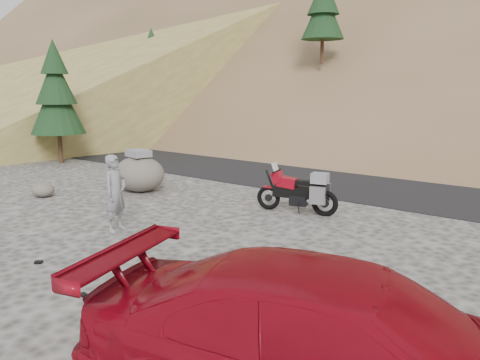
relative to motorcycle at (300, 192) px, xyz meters
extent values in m
plane|color=#3E3B39|center=(-1.05, -3.71, -0.54)|extent=(140.00, 140.00, 0.00)
cube|color=black|center=(-1.05, 5.29, -0.54)|extent=(120.00, 7.00, 0.05)
cube|color=olive|center=(-31.05, 16.29, 1.46)|extent=(45.29, 46.00, 24.26)
cylinder|color=#372414|center=(-5.05, 10.29, 4.36)|extent=(0.17, 0.17, 1.40)
cone|color=black|center=(-5.05, 10.29, 5.90)|extent=(2.00, 2.00, 2.25)
cylinder|color=#372414|center=(-19.05, 12.29, 3.03)|extent=(0.15, 0.15, 1.26)
cone|color=black|center=(-19.05, 12.29, 4.42)|extent=(1.80, 1.80, 2.03)
cone|color=black|center=(-19.05, 12.29, 5.18)|extent=(1.35, 1.35, 1.58)
cone|color=black|center=(-19.05, 12.29, 5.95)|extent=(0.90, 0.90, 1.13)
cylinder|color=#372414|center=(-12.05, 0.79, 0.23)|extent=(0.18, 0.18, 1.54)
cone|color=black|center=(-12.05, 0.79, 1.93)|extent=(2.20, 2.20, 2.47)
cone|color=black|center=(-12.05, 0.79, 2.87)|extent=(1.65, 1.65, 1.93)
cone|color=black|center=(-12.05, 0.79, 3.80)|extent=(1.10, 1.10, 1.39)
torus|color=black|center=(-0.82, -0.20, -0.23)|extent=(0.64, 0.26, 0.63)
cylinder|color=black|center=(-0.82, -0.20, -0.23)|extent=(0.20, 0.10, 0.19)
torus|color=black|center=(0.61, 0.15, -0.23)|extent=(0.68, 0.29, 0.67)
cylinder|color=black|center=(0.61, 0.15, -0.23)|extent=(0.22, 0.12, 0.21)
cylinder|color=black|center=(-0.75, -0.18, 0.13)|extent=(0.36, 0.14, 0.77)
cylinder|color=black|center=(-0.62, -0.15, 0.49)|extent=(0.18, 0.58, 0.04)
cube|color=black|center=(-0.13, -0.03, -0.02)|extent=(1.16, 0.49, 0.29)
cube|color=black|center=(-0.03, -0.01, -0.21)|extent=(0.48, 0.38, 0.27)
cube|color=maroon|center=(-0.34, -0.08, 0.22)|extent=(0.55, 0.40, 0.30)
cube|color=maroon|center=(-0.59, -0.14, 0.34)|extent=(0.36, 0.38, 0.34)
cube|color=silver|center=(-0.65, -0.16, 0.58)|extent=(0.18, 0.30, 0.24)
cube|color=black|center=(0.10, 0.03, 0.24)|extent=(0.56, 0.33, 0.11)
cube|color=black|center=(0.46, 0.11, 0.20)|extent=(0.36, 0.25, 0.10)
cube|color=silver|center=(0.55, -0.12, 0.01)|extent=(0.40, 0.20, 0.43)
cube|color=silver|center=(0.43, 0.36, 0.01)|extent=(0.40, 0.20, 0.43)
cube|color=gray|center=(0.47, 0.12, 0.39)|extent=(0.47, 0.41, 0.25)
cube|color=maroon|center=(-0.82, -0.20, 0.06)|extent=(0.30, 0.18, 0.04)
cylinder|color=black|center=(0.05, -0.16, -0.37)|extent=(0.07, 0.20, 0.35)
cylinder|color=silver|center=(0.46, -0.02, -0.16)|extent=(0.44, 0.19, 0.12)
imported|color=gray|center=(-2.42, -3.76, -0.54)|extent=(0.54, 0.69, 1.69)
ellipsoid|color=#5E5950|center=(-5.17, -0.80, -0.01)|extent=(2.07, 1.94, 1.07)
cube|color=gray|center=(-5.17, -0.80, 0.62)|extent=(0.74, 0.62, 0.18)
ellipsoid|color=#5E5950|center=(-6.79, -3.01, -0.33)|extent=(0.81, 0.76, 0.41)
cube|color=white|center=(-0.12, -5.34, -0.53)|extent=(0.58, 0.56, 0.01)
cylinder|color=#194D99|center=(1.05, -5.14, -0.44)|extent=(0.50, 0.23, 0.20)
cylinder|color=#194D99|center=(1.36, -5.26, -0.42)|extent=(0.10, 0.10, 0.24)
cone|color=red|center=(1.07, -4.83, -0.45)|extent=(0.16, 0.16, 0.18)
cube|color=black|center=(-0.13, -6.16, -0.52)|extent=(0.13, 0.10, 0.04)
cube|color=black|center=(-1.94, -5.87, -0.52)|extent=(0.16, 0.16, 0.04)
cube|color=#97BBEA|center=(-1.07, -5.95, -0.53)|extent=(0.36, 0.27, 0.01)
camera|label=1|loc=(5.81, -9.92, 2.56)|focal=35.00mm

